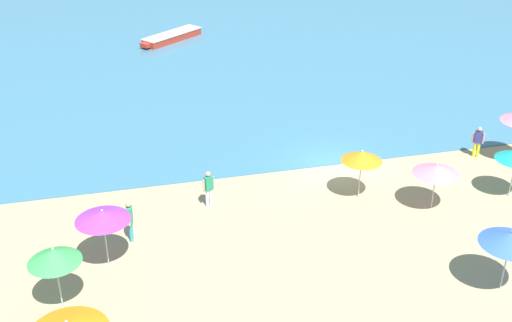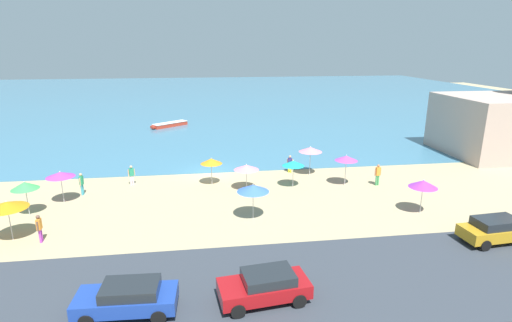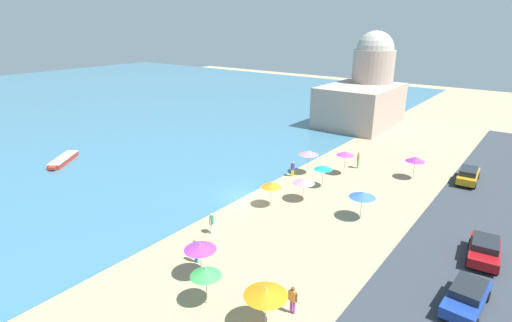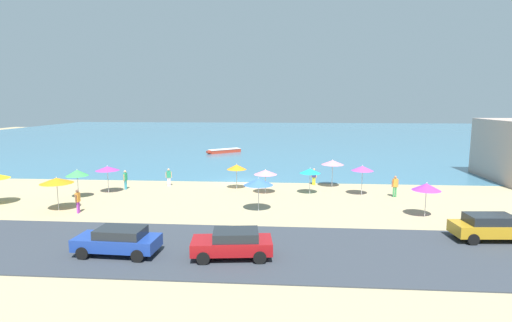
{
  "view_description": "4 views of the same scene",
  "coord_description": "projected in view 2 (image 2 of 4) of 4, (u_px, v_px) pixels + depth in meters",
  "views": [
    {
      "loc": [
        -10.13,
        -25.63,
        14.47
      ],
      "look_at": [
        -4.07,
        -0.97,
        1.23
      ],
      "focal_mm": 45.0,
      "sensor_mm": 36.0,
      "label": 1
    },
    {
      "loc": [
        -0.66,
        -34.44,
        11.11
      ],
      "look_at": [
        3.74,
        -3.1,
        1.88
      ],
      "focal_mm": 28.0,
      "sensor_mm": 36.0,
      "label": 2
    },
    {
      "loc": [
        -25.65,
        -21.04,
        15.17
      ],
      "look_at": [
        4.04,
        1.57,
        2.04
      ],
      "focal_mm": 28.0,
      "sensor_mm": 36.0,
      "label": 3
    },
    {
      "loc": [
        4.52,
        -38.22,
        7.85
      ],
      "look_at": [
        1.36,
        2.86,
        1.69
      ],
      "focal_mm": 28.0,
      "sensor_mm": 36.0,
      "label": 4
    }
  ],
  "objects": [
    {
      "name": "parked_car_3",
      "position": [
        128.0,
        298.0,
        16.89
      ],
      "size": [
        4.3,
        2.04,
        1.41
      ],
      "color": "navy",
      "rests_on": "coastal_road"
    },
    {
      "name": "bather_3",
      "position": [
        378.0,
        174.0,
        32.56
      ],
      "size": [
        0.57,
        0.26,
        1.8
      ],
      "color": "#3D9854",
      "rests_on": "ground_plane"
    },
    {
      "name": "sea",
      "position": [
        203.0,
        97.0,
        88.22
      ],
      "size": [
        150.0,
        110.0,
        0.05
      ],
      "primitive_type": "cube",
      "color": "teal",
      "rests_on": "ground_plane"
    },
    {
      "name": "bather_1",
      "position": [
        290.0,
        163.0,
        35.88
      ],
      "size": [
        0.51,
        0.36,
        1.6
      ],
      "color": "yellow",
      "rests_on": "ground_plane"
    },
    {
      "name": "skiff_nearshore",
      "position": [
        170.0,
        124.0,
        56.14
      ],
      "size": [
        5.0,
        4.2,
        0.58
      ],
      "color": "#B93321",
      "rests_on": "sea"
    },
    {
      "name": "beach_umbrella_5",
      "position": [
        293.0,
        163.0,
        31.9
      ],
      "size": [
        1.8,
        1.8,
        2.29
      ],
      "color": "#B2B2B7",
      "rests_on": "ground_plane"
    },
    {
      "name": "parked_car_1",
      "position": [
        498.0,
        229.0,
        23.1
      ],
      "size": [
        4.56,
        2.05,
        1.48
      ],
      "color": "#BA871B",
      "rests_on": "coastal_road"
    },
    {
      "name": "beach_umbrella_4",
      "position": [
        7.0,
        205.0,
        23.04
      ],
      "size": [
        2.3,
        2.3,
        2.48
      ],
      "color": "#B2B2B7",
      "rests_on": "ground_plane"
    },
    {
      "name": "bather_2",
      "position": [
        39.0,
        227.0,
        23.12
      ],
      "size": [
        0.23,
        0.57,
        1.71
      ],
      "color": "purple",
      "rests_on": "ground_plane"
    },
    {
      "name": "beach_umbrella_0",
      "position": [
        346.0,
        158.0,
        32.2
      ],
      "size": [
        1.85,
        1.85,
        2.6
      ],
      "color": "#B2B2B7",
      "rests_on": "ground_plane"
    },
    {
      "name": "beach_umbrella_9",
      "position": [
        423.0,
        184.0,
        26.87
      ],
      "size": [
        1.91,
        1.91,
        2.43
      ],
      "color": "#B2B2B7",
      "rests_on": "ground_plane"
    },
    {
      "name": "bather_0",
      "position": [
        132.0,
        174.0,
        32.69
      ],
      "size": [
        0.53,
        0.35,
        1.66
      ],
      "color": "silver",
      "rests_on": "ground_plane"
    },
    {
      "name": "coastal_road",
      "position": [
        221.0,
        289.0,
        18.82
      ],
      "size": [
        80.0,
        8.0,
        0.06
      ],
      "primitive_type": "cube",
      "color": "#313740",
      "rests_on": "ground_plane"
    },
    {
      "name": "beach_umbrella_6",
      "position": [
        246.0,
        167.0,
        31.34
      ],
      "size": [
        1.99,
        1.99,
        2.13
      ],
      "color": "#B2B2B7",
      "rests_on": "ground_plane"
    },
    {
      "name": "beach_umbrella_7",
      "position": [
        211.0,
        161.0,
        32.47
      ],
      "size": [
        1.77,
        1.77,
        2.31
      ],
      "color": "#B2B2B7",
      "rests_on": "ground_plane"
    },
    {
      "name": "parked_car_2",
      "position": [
        265.0,
        286.0,
        17.74
      ],
      "size": [
        4.2,
        2.29,
        1.41
      ],
      "color": "maroon",
      "rests_on": "coastal_road"
    },
    {
      "name": "beach_umbrella_3",
      "position": [
        310.0,
        150.0,
        34.88
      ],
      "size": [
        2.05,
        2.05,
        2.6
      ],
      "color": "#B2B2B7",
      "rests_on": "ground_plane"
    },
    {
      "name": "beach_umbrella_2",
      "position": [
        25.0,
        186.0,
        26.56
      ],
      "size": [
        1.77,
        1.77,
        2.42
      ],
      "color": "#B2B2B7",
      "rests_on": "ground_plane"
    },
    {
      "name": "ground_plane",
      "position": [
        210.0,
        173.0,
        35.94
      ],
      "size": [
        160.0,
        160.0,
        0.0
      ],
      "primitive_type": "plane",
      "color": "tan"
    },
    {
      "name": "beach_umbrella_10",
      "position": [
        253.0,
        188.0,
        25.97
      ],
      "size": [
        2.11,
        2.11,
        2.44
      ],
      "color": "#B2B2B7",
      "rests_on": "ground_plane"
    },
    {
      "name": "beach_umbrella_8",
      "position": [
        60.0,
        175.0,
        28.69
      ],
      "size": [
        2.01,
        2.01,
        2.4
      ],
      "color": "#B2B2B7",
      "rests_on": "ground_plane"
    },
    {
      "name": "bather_4",
      "position": [
        82.0,
        183.0,
        30.49
      ],
      "size": [
        0.26,
        0.57,
        1.75
      ],
      "color": "teal",
      "rests_on": "ground_plane"
    }
  ]
}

